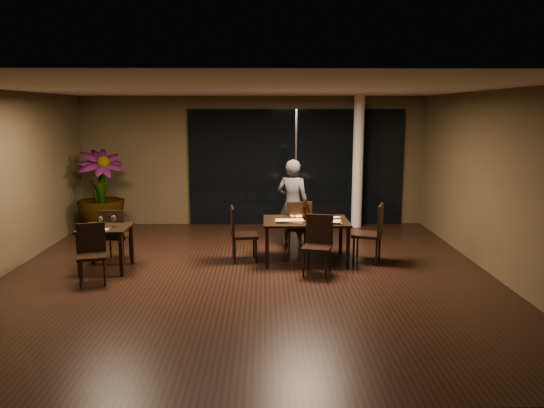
{
  "coord_description": "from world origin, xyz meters",
  "views": [
    {
      "loc": [
        0.28,
        -8.39,
        2.66
      ],
      "look_at": [
        0.4,
        0.75,
        1.05
      ],
      "focal_mm": 35.0,
      "sensor_mm": 36.0,
      "label": 1
    }
  ],
  "objects": [
    {
      "name": "chair_side_near",
      "position": [
        -2.43,
        -0.35,
        0.52
      ],
      "size": [
        0.53,
        0.53,
        0.93
      ],
      "rotation": [
        0.0,
        0.0,
        0.29
      ],
      "color": "black",
      "rests_on": "ground"
    },
    {
      "name": "ground",
      "position": [
        0.0,
        0.0,
        0.0
      ],
      "size": [
        8.0,
        8.0,
        0.0
      ],
      "primitive_type": "plane",
      "color": "black",
      "rests_on": "ground"
    },
    {
      "name": "pizza_board_left",
      "position": [
        0.7,
        0.64,
        0.76
      ],
      "size": [
        0.56,
        0.4,
        0.01
      ],
      "primitive_type": "cube",
      "rotation": [
        0.0,
        0.0,
        -0.3
      ],
      "color": "#4A2E17",
      "rests_on": "main_table"
    },
    {
      "name": "side_table",
      "position": [
        -2.4,
        0.3,
        0.62
      ],
      "size": [
        0.8,
        0.8,
        0.75
      ],
      "color": "black",
      "rests_on": "ground"
    },
    {
      "name": "column",
      "position": [
        2.4,
        3.65,
        1.5
      ],
      "size": [
        0.24,
        0.24,
        3.0
      ],
      "primitive_type": "cylinder",
      "color": "white",
      "rests_on": "ground"
    },
    {
      "name": "wall_back",
      "position": [
        0.0,
        4.05,
        1.5
      ],
      "size": [
        8.0,
        0.1,
        3.0
      ],
      "primitive_type": "cube",
      "color": "#443B24",
      "rests_on": "ground"
    },
    {
      "name": "diner",
      "position": [
        0.82,
        1.77,
        0.87
      ],
      "size": [
        0.7,
        0.6,
        1.74
      ],
      "primitive_type": "imported",
      "rotation": [
        0.0,
        0.0,
        2.73
      ],
      "color": "#303235",
      "rests_on": "ground"
    },
    {
      "name": "tumbler_left",
      "position": [
        0.78,
        0.85,
        0.8
      ],
      "size": [
        0.08,
        0.08,
        0.09
      ],
      "primitive_type": "cylinder",
      "color": "white",
      "rests_on": "main_table"
    },
    {
      "name": "main_table",
      "position": [
        1.0,
        0.8,
        0.68
      ],
      "size": [
        1.5,
        1.0,
        0.75
      ],
      "color": "black",
      "rests_on": "ground"
    },
    {
      "name": "chair_main_right",
      "position": [
        2.17,
        0.69,
        0.59
      ],
      "size": [
        0.62,
        0.62,
        1.05
      ],
      "rotation": [
        0.0,
        0.0,
        -1.91
      ],
      "color": "black",
      "rests_on": "ground"
    },
    {
      "name": "wine_glass_b",
      "position": [
        -2.25,
        0.27,
        0.85
      ],
      "size": [
        0.08,
        0.08,
        0.19
      ],
      "primitive_type": null,
      "color": "white",
      "rests_on": "side_table"
    },
    {
      "name": "window_panel",
      "position": [
        1.0,
        3.96,
        1.35
      ],
      "size": [
        5.0,
        0.06,
        2.7
      ],
      "primitive_type": "cube",
      "color": "black",
      "rests_on": "ground"
    },
    {
      "name": "bottle_c",
      "position": [
        1.02,
        0.93,
        0.92
      ],
      "size": [
        0.08,
        0.08,
        0.35
      ],
      "primitive_type": null,
      "color": "black",
      "rests_on": "main_table"
    },
    {
      "name": "oblong_pizza_right",
      "position": [
        1.33,
        0.56,
        0.77
      ],
      "size": [
        0.51,
        0.3,
        0.02
      ],
      "primitive_type": null,
      "rotation": [
        0.0,
        0.0,
        -0.18
      ],
      "color": "maroon",
      "rests_on": "pizza_board_right"
    },
    {
      "name": "chair_main_far",
      "position": [
        0.9,
        1.33,
        0.56
      ],
      "size": [
        0.52,
        0.52,
        1.01
      ],
      "rotation": [
        0.0,
        0.0,
        3.28
      ],
      "color": "black",
      "rests_on": "ground"
    },
    {
      "name": "napkin_near",
      "position": [
        1.52,
        0.72,
        0.76
      ],
      "size": [
        0.18,
        0.11,
        0.01
      ],
      "primitive_type": "cube",
      "rotation": [
        0.0,
        0.0,
        0.05
      ],
      "color": "silver",
      "rests_on": "main_table"
    },
    {
      "name": "bottle_b",
      "position": [
        1.04,
        0.81,
        0.89
      ],
      "size": [
        0.06,
        0.06,
        0.28
      ],
      "primitive_type": null,
      "color": "black",
      "rests_on": "main_table"
    },
    {
      "name": "napkin_far",
      "position": [
        1.57,
        1.0,
        0.76
      ],
      "size": [
        0.2,
        0.15,
        0.01
      ],
      "primitive_type": "cube",
      "rotation": [
        0.0,
        0.0,
        0.3
      ],
      "color": "white",
      "rests_on": "main_table"
    },
    {
      "name": "chair_side_far",
      "position": [
        -2.39,
        0.77,
        0.54
      ],
      "size": [
        0.48,
        0.48,
        0.96
      ],
      "rotation": [
        0.0,
        0.0,
        3.06
      ],
      "color": "black",
      "rests_on": "ground"
    },
    {
      "name": "ceiling",
      "position": [
        0.0,
        0.0,
        3.02
      ],
      "size": [
        8.0,
        8.0,
        0.04
      ],
      "primitive_type": "cube",
      "color": "silver",
      "rests_on": "wall_back"
    },
    {
      "name": "wine_glass_a",
      "position": [
        -2.48,
        0.34,
        0.83
      ],
      "size": [
        0.07,
        0.07,
        0.16
      ],
      "primitive_type": null,
      "color": "white",
      "rests_on": "side_table"
    },
    {
      "name": "chair_main_left",
      "position": [
        -0.18,
        0.8,
        0.55
      ],
      "size": [
        0.51,
        0.51,
        0.99
      ],
      "rotation": [
        0.0,
        0.0,
        1.7
      ],
      "color": "black",
      "rests_on": "ground"
    },
    {
      "name": "side_napkin",
      "position": [
        -2.38,
        0.09,
        0.76
      ],
      "size": [
        0.21,
        0.17,
        0.01
      ],
      "primitive_type": "cube",
      "rotation": [
        0.0,
        0.0,
        -0.42
      ],
      "color": "white",
      "rests_on": "side_table"
    },
    {
      "name": "round_pizza",
      "position": [
        0.9,
        1.12,
        0.76
      ],
      "size": [
        0.31,
        0.31,
        0.01
      ],
      "primitive_type": "cylinder",
      "color": "#A92712",
      "rests_on": "main_table"
    },
    {
      "name": "wall_front",
      "position": [
        0.0,
        -4.05,
        1.5
      ],
      "size": [
        8.0,
        0.1,
        3.0
      ],
      "primitive_type": "cube",
      "color": "#443B24",
      "rests_on": "ground"
    },
    {
      "name": "bottle_a",
      "position": [
        0.97,
        0.87,
        0.91
      ],
      "size": [
        0.07,
        0.07,
        0.32
      ],
      "primitive_type": null,
      "color": "black",
      "rests_on": "main_table"
    },
    {
      "name": "pizza_board_right",
      "position": [
        1.33,
        0.56,
        0.76
      ],
      "size": [
        0.55,
        0.29,
        0.01
      ],
      "primitive_type": "cube",
      "rotation": [
        0.0,
        0.0,
        0.03
      ],
      "color": "#4A3117",
      "rests_on": "main_table"
    },
    {
      "name": "chair_main_near",
      "position": [
        1.15,
        0.06,
        0.54
      ],
      "size": [
        0.56,
        0.56,
        0.97
      ],
      "rotation": [
        0.0,
        0.0,
        -0.28
      ],
      "color": "black",
      "rests_on": "ground"
    },
    {
      "name": "tumbler_right",
      "position": [
        1.19,
        0.89,
        0.79
      ],
      "size": [
        0.07,
        0.07,
        0.08
      ],
      "primitive_type": "cylinder",
      "color": "white",
      "rests_on": "main_table"
    },
    {
      "name": "wall_right",
      "position": [
        4.05,
        0.0,
        1.5
      ],
      "size": [
        0.1,
        8.0,
        3.0
      ],
      "primitive_type": "cube",
      "color": "#443B24",
      "rests_on": "ground"
    },
    {
      "name": "potted_plant",
      "position": [
        -3.3,
        3.06,
        0.92
      ],
      "size": [
        1.39,
        1.39,
        1.83
      ],
      "primitive_type": "imported",
      "rotation": [
        0.0,
        0.0,
        0.6
      ],
      "color": "#1B4C19",
      "rests_on": "ground"
    },
    {
      "name": "oblong_pizza_left",
      "position": [
        0.7,
        0.64,
        0.77
      ],
      "size": [
        0.47,
        0.23,
        0.02
      ],
      "primitive_type": null,
      "rotation": [
        0.0,
        0.0,
        0.04
      ],
      "color": "#691909",
      "rests_on": "pizza_board_left"
    }
  ]
}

